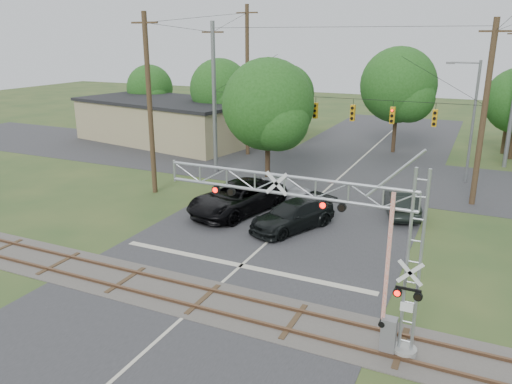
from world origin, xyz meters
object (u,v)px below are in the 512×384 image
at_px(streetlight, 471,116).
at_px(pickup_black, 237,198).
at_px(car_dark, 293,215).
at_px(crossing_gantry, 330,232).
at_px(sedan_silver, 280,188).
at_px(commercial_building, 167,120).
at_px(traffic_signal_span, 347,108).

bearing_deg(streetlight, pickup_black, -133.15).
bearing_deg(car_dark, pickup_black, -170.56).
xyz_separation_m(crossing_gantry, sedan_silver, (-7.61, 14.27, -3.33)).
bearing_deg(sedan_silver, commercial_building, 63.26).
distance_m(commercial_building, streetlight, 29.05).
bearing_deg(commercial_building, sedan_silver, -25.54).
distance_m(traffic_signal_span, commercial_building, 22.97).
height_order(commercial_building, streetlight, streetlight).
height_order(pickup_black, car_dark, pickup_black).
bearing_deg(streetlight, crossing_gantry, -97.93).
bearing_deg(streetlight, commercial_building, 173.21).
height_order(car_dark, sedan_silver, car_dark).
bearing_deg(crossing_gantry, car_dark, 117.39).
xyz_separation_m(sedan_silver, streetlight, (10.90, 9.35, 4.20)).
bearing_deg(traffic_signal_span, streetlight, 34.20).
relative_size(crossing_gantry, streetlight, 1.08).
xyz_separation_m(traffic_signal_span, car_dark, (-0.43, -8.95, -4.90)).
relative_size(crossing_gantry, car_dark, 1.75).
distance_m(pickup_black, car_dark, 4.25).
relative_size(pickup_black, commercial_building, 0.35).
height_order(car_dark, streetlight, streetlight).
distance_m(car_dark, streetlight, 16.90).
bearing_deg(traffic_signal_span, car_dark, -92.74).
distance_m(traffic_signal_span, car_dark, 10.21).
bearing_deg(car_dark, commercial_building, 164.31).
relative_size(traffic_signal_span, pickup_black, 2.82).
relative_size(car_dark, sedan_silver, 1.25).
bearing_deg(car_dark, crossing_gantry, -37.69).
bearing_deg(streetlight, car_dark, -119.89).
bearing_deg(crossing_gantry, traffic_signal_span, 103.62).
relative_size(crossing_gantry, sedan_silver, 2.20).
height_order(sedan_silver, commercial_building, commercial_building).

